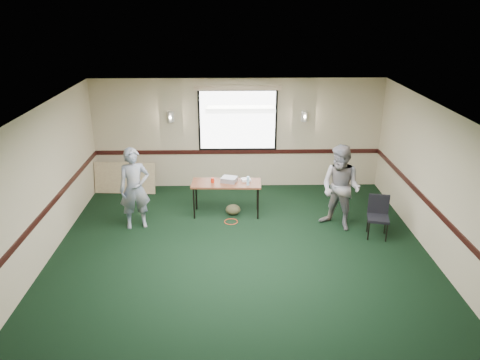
{
  "coord_description": "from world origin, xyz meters",
  "views": [
    {
      "loc": [
        -0.17,
        -7.01,
        4.45
      ],
      "look_at": [
        0.0,
        1.3,
        1.2
      ],
      "focal_mm": 35.0,
      "sensor_mm": 36.0,
      "label": 1
    }
  ],
  "objects_px": {
    "conference_chair": "(378,213)",
    "person_left": "(135,189)",
    "person_right": "(341,188)",
    "folding_table": "(226,185)",
    "projector": "(229,179)"
  },
  "relations": [
    {
      "from": "person_left",
      "to": "person_right",
      "type": "distance_m",
      "value": 4.16
    },
    {
      "from": "folding_table",
      "to": "person_left",
      "type": "xyz_separation_m",
      "value": [
        -1.85,
        -0.56,
        0.16
      ]
    },
    {
      "from": "folding_table",
      "to": "projector",
      "type": "height_order",
      "value": "projector"
    },
    {
      "from": "conference_chair",
      "to": "person_left",
      "type": "xyz_separation_m",
      "value": [
        -4.86,
        0.48,
        0.36
      ]
    },
    {
      "from": "projector",
      "to": "person_left",
      "type": "bearing_deg",
      "value": -144.49
    },
    {
      "from": "person_left",
      "to": "projector",
      "type": "bearing_deg",
      "value": 1.56
    },
    {
      "from": "projector",
      "to": "conference_chair",
      "type": "xyz_separation_m",
      "value": [
        2.94,
        -1.08,
        -0.31
      ]
    },
    {
      "from": "conference_chair",
      "to": "projector",
      "type": "bearing_deg",
      "value": 172.61
    },
    {
      "from": "folding_table",
      "to": "projector",
      "type": "relative_size",
      "value": 4.78
    },
    {
      "from": "folding_table",
      "to": "projector",
      "type": "bearing_deg",
      "value": 36.01
    },
    {
      "from": "person_right",
      "to": "person_left",
      "type": "bearing_deg",
      "value": -140.33
    },
    {
      "from": "folding_table",
      "to": "projector",
      "type": "xyz_separation_m",
      "value": [
        0.06,
        0.04,
        0.11
      ]
    },
    {
      "from": "conference_chair",
      "to": "person_left",
      "type": "bearing_deg",
      "value": -172.88
    },
    {
      "from": "conference_chair",
      "to": "person_right",
      "type": "bearing_deg",
      "value": 166.37
    },
    {
      "from": "person_right",
      "to": "folding_table",
      "type": "bearing_deg",
      "value": -155.13
    }
  ]
}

